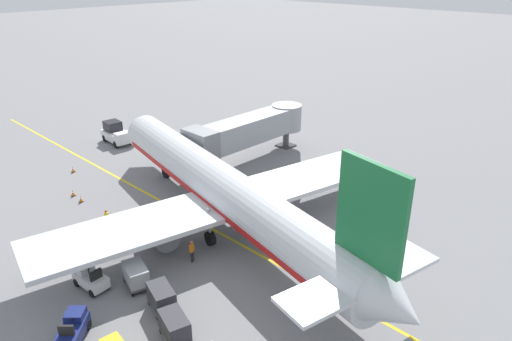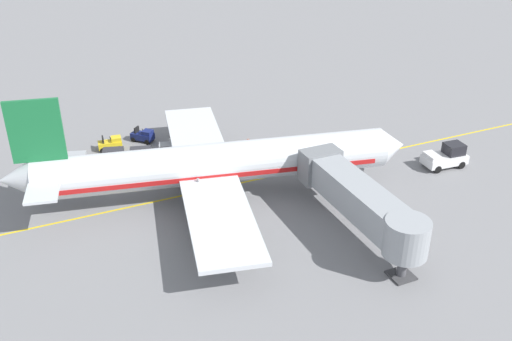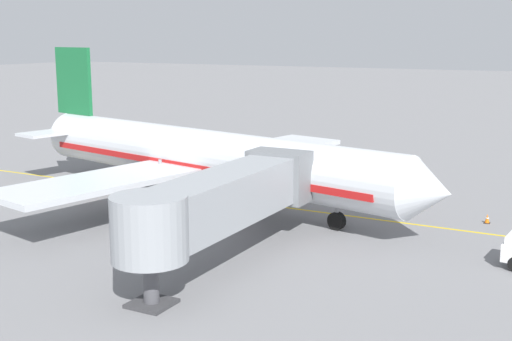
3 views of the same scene
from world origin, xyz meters
TOP-DOWN VIEW (x-y plane):
  - ground_plane at (0.00, 0.00)m, footprint 400.00×400.00m
  - gate_lead_in_line at (0.00, 0.00)m, footprint 0.24×80.00m
  - parked_airliner at (1.02, -1.93)m, footprint 30.43×37.09m
  - jet_bridge at (12.25, 6.52)m, footprint 15.21×3.50m
  - pushback_tractor at (5.33, 21.61)m, footprint 2.54×4.56m
  - baggage_tug_lead at (-12.67, -8.75)m, footprint 1.54×2.62m
  - baggage_tug_trailing at (-10.33, -1.40)m, footprint 1.49×2.60m
  - baggage_tug_spare at (-13.28, -5.03)m, footprint 2.63×2.61m
  - baggage_cart_front at (-8.22, -3.50)m, footprint 1.86×2.98m
  - baggage_cart_second_in_train at (-8.38, -6.54)m, footprint 1.86×2.98m
  - baggage_cart_third_in_train at (-9.34, -9.13)m, footprint 1.86×2.98m
  - baggage_cart_tail_end at (-9.90, -12.84)m, footprint 1.86×2.98m
  - ground_crew_wing_walker at (-5.74, 4.46)m, footprint 0.56×0.59m
  - ground_crew_loader at (-3.90, -3.88)m, footprint 0.67×0.45m
  - safety_cone_nose_left at (-5.01, 10.38)m, footprint 0.36×0.36m
  - safety_cone_nose_right at (-2.42, 17.11)m, footprint 0.36×0.36m
  - safety_cone_wing_tip at (-4.94, 12.01)m, footprint 0.36×0.36m

SIDE VIEW (x-z plane):
  - ground_plane at x=0.00m, z-range 0.00..0.00m
  - gate_lead_in_line at x=0.00m, z-range 0.00..0.01m
  - safety_cone_nose_left at x=-5.01m, z-range -0.01..0.58m
  - safety_cone_nose_right at x=-2.42m, z-range -0.01..0.58m
  - safety_cone_wing_tip at x=-4.94m, z-range -0.01..0.58m
  - baggage_tug_lead at x=-12.67m, z-range -0.10..1.52m
  - baggage_tug_trailing at x=-10.33m, z-range -0.10..1.52m
  - baggage_tug_spare at x=-13.28m, z-range -0.10..1.52m
  - baggage_cart_front at x=-8.22m, z-range 0.16..1.74m
  - baggage_cart_second_in_train at x=-8.38m, z-range 0.16..1.74m
  - baggage_cart_third_in_train at x=-9.34m, z-range 0.16..1.74m
  - baggage_cart_tail_end at x=-9.90m, z-range 0.16..1.74m
  - ground_crew_wing_walker at x=-5.74m, z-range 0.11..1.80m
  - ground_crew_loader at x=-3.90m, z-range 0.11..1.80m
  - pushback_tractor at x=5.33m, z-range -0.10..2.30m
  - parked_airliner at x=1.02m, z-range -2.13..8.50m
  - jet_bridge at x=12.25m, z-range 0.97..5.95m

